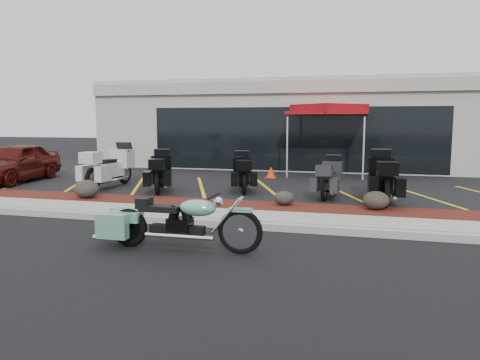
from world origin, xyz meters
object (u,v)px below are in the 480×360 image
(touring_white, at_px, (124,163))
(parked_car, at_px, (14,162))
(popup_canopy, at_px, (328,111))
(hero_cruiser, at_px, (240,225))
(traffic_cone, at_px, (271,172))

(touring_white, distance_m, parked_car, 3.96)
(popup_canopy, bearing_deg, touring_white, -126.13)
(hero_cruiser, bearing_deg, traffic_cone, 97.46)
(touring_white, relative_size, parked_car, 0.61)
(touring_white, distance_m, popup_canopy, 7.94)
(hero_cruiser, bearing_deg, touring_white, 130.67)
(hero_cruiser, relative_size, popup_canopy, 0.79)
(popup_canopy, bearing_deg, parked_car, -135.19)
(hero_cruiser, height_order, popup_canopy, popup_canopy)
(touring_white, relative_size, popup_canopy, 0.65)
(touring_white, xyz_separation_m, popup_canopy, (6.34, 4.44, 1.77))
(traffic_cone, bearing_deg, parked_car, -157.72)
(touring_white, xyz_separation_m, traffic_cone, (4.42, 2.87, -0.50))
(parked_car, xyz_separation_m, popup_canopy, (10.26, 4.99, 1.80))
(hero_cruiser, height_order, parked_car, parked_car)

